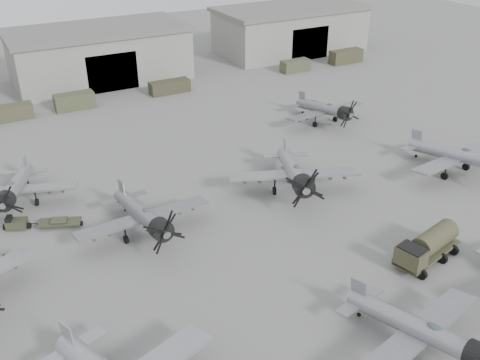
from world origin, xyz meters
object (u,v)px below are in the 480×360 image
object	(u,v)px
aircraft_far_0	(14,188)
fuel_tanker	(428,245)
aircraft_near_1	(424,332)
tug_trailer	(33,223)
aircraft_mid_2	(295,173)
aircraft_mid_3	(460,156)
aircraft_mid_1	(144,216)
aircraft_far_1	(327,109)
ground_crew	(6,261)

from	to	relation	value
aircraft_far_0	fuel_tanker	size ratio (longest dim) A/B	1.59
aircraft_near_1	tug_trailer	world-z (taller)	aircraft_near_1
aircraft_near_1	aircraft_mid_2	size ratio (longest dim) A/B	0.90
aircraft_mid_3	fuel_tanker	bearing A→B (deg)	-152.89
aircraft_mid_2	aircraft_far_0	world-z (taller)	aircraft_mid_2
fuel_tanker	tug_trailer	size ratio (longest dim) A/B	1.10
aircraft_mid_1	tug_trailer	size ratio (longest dim) A/B	1.86
aircraft_near_1	aircraft_far_0	distance (m)	40.10
aircraft_mid_3	aircraft_far_0	xyz separation A→B (m)	(-44.61, 16.35, -0.21)
fuel_tanker	aircraft_far_1	bearing A→B (deg)	56.24
aircraft_mid_3	aircraft_far_0	distance (m)	47.51
aircraft_mid_1	aircraft_mid_2	distance (m)	16.54
aircraft_far_1	aircraft_mid_1	bearing A→B (deg)	-159.13
aircraft_near_1	tug_trailer	size ratio (longest dim) A/B	1.80
aircraft_mid_2	ground_crew	xyz separation A→B (m)	(-28.53, 1.00, -1.74)
fuel_tanker	tug_trailer	bearing A→B (deg)	130.16
aircraft_near_1	aircraft_mid_3	xyz separation A→B (m)	(23.46, 17.71, 0.17)
aircraft_mid_1	aircraft_near_1	bearing A→B (deg)	-66.22
aircraft_near_1	ground_crew	size ratio (longest dim) A/B	7.75
aircraft_far_0	aircraft_far_1	distance (m)	40.70
aircraft_mid_3	fuel_tanker	distance (m)	17.98
tug_trailer	fuel_tanker	bearing A→B (deg)	-14.09
aircraft_near_1	ground_crew	xyz separation A→B (m)	(-23.58, 23.90, -1.43)
fuel_tanker	aircraft_mid_3	bearing A→B (deg)	20.53
aircraft_near_1	aircraft_mid_1	bearing A→B (deg)	104.68
aircraft_mid_3	ground_crew	size ratio (longest dim) A/B	8.34
aircraft_far_1	tug_trailer	size ratio (longest dim) A/B	1.77
aircraft_mid_1	aircraft_mid_3	xyz separation A→B (m)	(35.04, -5.03, 0.09)
aircraft_mid_2	tug_trailer	xyz separation A→B (m)	(-25.43, 6.49, -2.01)
ground_crew	tug_trailer	bearing A→B (deg)	-40.79
aircraft_near_1	aircraft_mid_3	world-z (taller)	aircraft_mid_3
aircraft_far_1	ground_crew	distance (m)	44.95
aircraft_mid_1	tug_trailer	world-z (taller)	aircraft_mid_1
aircraft_mid_2	aircraft_far_1	bearing A→B (deg)	66.99
aircraft_mid_1	aircraft_far_0	size ratio (longest dim) A/B	1.06
aircraft_mid_2	aircraft_mid_3	world-z (taller)	aircraft_mid_2
aircraft_mid_1	ground_crew	world-z (taller)	aircraft_mid_1
aircraft_far_0	tug_trailer	world-z (taller)	aircraft_far_0
fuel_tanker	tug_trailer	distance (m)	36.17
aircraft_mid_3	tug_trailer	size ratio (longest dim) A/B	1.94
aircraft_mid_2	aircraft_far_1	distance (m)	20.10
aircraft_mid_3	fuel_tanker	xyz separation A→B (m)	(-14.96, -9.95, -0.82)
aircraft_mid_2	aircraft_near_1	bearing A→B (deg)	-79.05
aircraft_near_1	aircraft_mid_1	world-z (taller)	aircraft_mid_1
tug_trailer	aircraft_near_1	bearing A→B (deg)	-32.49
aircraft_far_0	aircraft_mid_3	bearing A→B (deg)	-0.34
aircraft_near_1	aircraft_mid_3	size ratio (longest dim) A/B	0.93
aircraft_near_1	aircraft_mid_2	xyz separation A→B (m)	(4.96, 22.90, 0.31)
aircraft_mid_2	aircraft_mid_3	size ratio (longest dim) A/B	1.03
aircraft_far_0	tug_trailer	distance (m)	5.01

